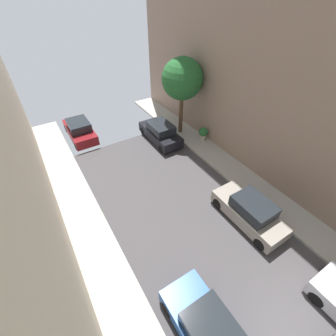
# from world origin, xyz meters

# --- Properties ---
(parked_car_left_3) EXTENTS (1.78, 4.20, 1.57)m
(parked_car_left_3) POSITION_xyz_m (-2.70, 1.77, 0.72)
(parked_car_left_3) COLOR #194799
(parked_car_left_3) RESTS_ON ground
(parked_car_left_4) EXTENTS (1.78, 4.20, 1.57)m
(parked_car_left_4) POSITION_xyz_m (-2.70, 18.23, 0.72)
(parked_car_left_4) COLOR maroon
(parked_car_left_4) RESTS_ON ground
(parked_car_right_3) EXTENTS (1.78, 4.20, 1.57)m
(parked_car_right_3) POSITION_xyz_m (2.70, 4.90, 0.72)
(parked_car_right_3) COLOR gray
(parked_car_right_3) RESTS_ON ground
(parked_car_right_4) EXTENTS (1.78, 4.20, 1.57)m
(parked_car_right_4) POSITION_xyz_m (2.70, 14.40, 0.72)
(parked_car_right_4) COLOR black
(parked_car_right_4) RESTS_ON ground
(street_tree_1) EXTENTS (3.07, 3.07, 6.00)m
(street_tree_1) POSITION_xyz_m (4.71, 14.48, 4.58)
(street_tree_1) COLOR brown
(street_tree_1) RESTS_ON sidewalk_right
(potted_plant_2) EXTENTS (0.72, 0.72, 1.09)m
(potted_plant_2) POSITION_xyz_m (5.54, 12.46, 0.77)
(potted_plant_2) COLOR #B2A899
(potted_plant_2) RESTS_ON sidewalk_right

